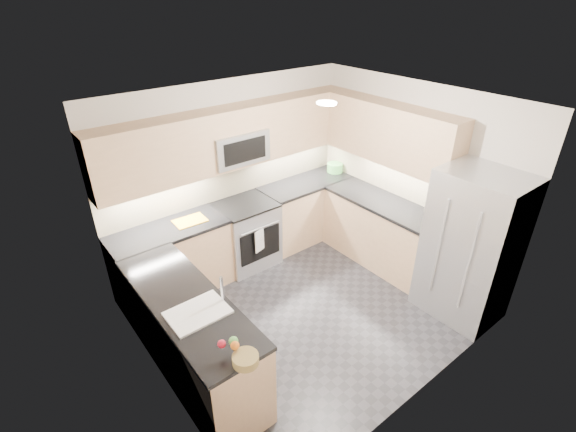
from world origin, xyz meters
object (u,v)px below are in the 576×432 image
object	(u,v)px
microwave	(236,147)
utensil_bowl	(335,168)
refrigerator	(471,247)
fruit_basket	(246,359)
gas_range	(247,234)
cutting_board	(190,221)

from	to	relation	value
microwave	utensil_bowl	distance (m)	1.83
microwave	refrigerator	distance (m)	3.04
microwave	refrigerator	world-z (taller)	microwave
fruit_basket	microwave	bearing A→B (deg)	58.23
gas_range	microwave	bearing A→B (deg)	90.00
cutting_board	fruit_basket	xyz separation A→B (m)	(-0.68, -2.27, 0.03)
microwave	utensil_bowl	size ratio (longest dim) A/B	3.16
utensil_bowl	fruit_basket	size ratio (longest dim) A/B	1.16
utensil_bowl	fruit_basket	bearing A→B (deg)	-144.19
gas_range	cutting_board	bearing A→B (deg)	178.60
refrigerator	microwave	bearing A→B (deg)	119.62
gas_range	utensil_bowl	size ratio (longest dim) A/B	3.79
utensil_bowl	refrigerator	bearing A→B (deg)	-95.57
cutting_board	gas_range	bearing A→B (deg)	-1.40
refrigerator	cutting_board	xyz separation A→B (m)	(-2.24, 2.44, 0.05)
microwave	cutting_board	distance (m)	1.10
microwave	fruit_basket	world-z (taller)	microwave
gas_range	cutting_board	world-z (taller)	cutting_board
fruit_basket	refrigerator	bearing A→B (deg)	-3.40
gas_range	fruit_basket	bearing A→B (deg)	-123.17
gas_range	refrigerator	xyz separation A→B (m)	(1.45, -2.43, 0.45)
cutting_board	microwave	bearing A→B (deg)	7.58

